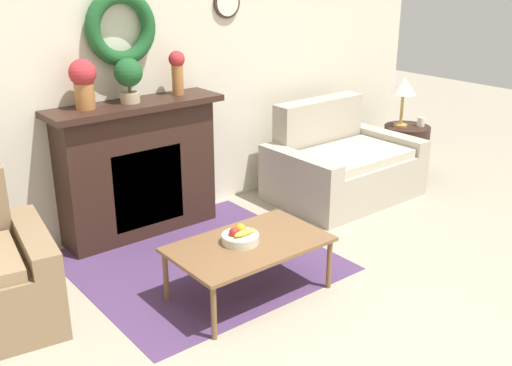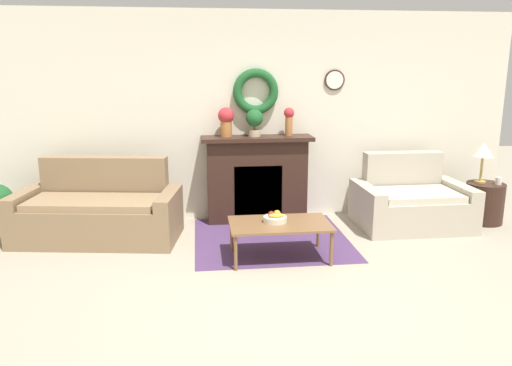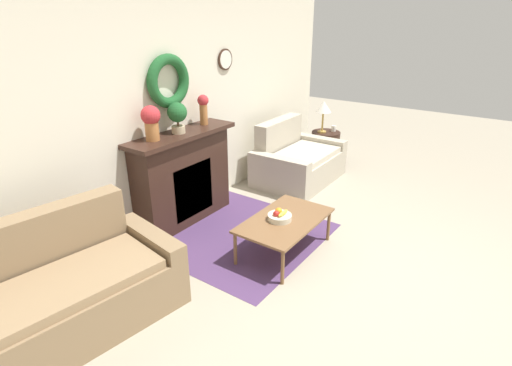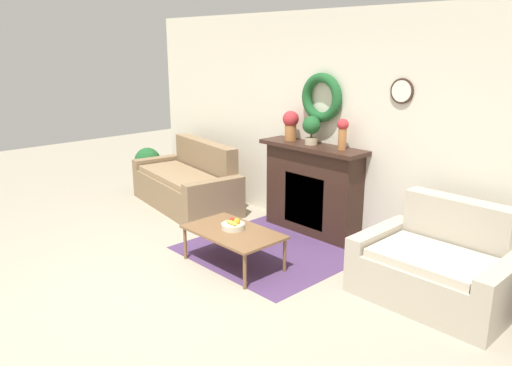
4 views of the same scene
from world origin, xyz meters
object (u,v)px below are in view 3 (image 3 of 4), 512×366
object	(u,v)px
table_lamp	(324,108)
vase_on_mantel_left	(151,121)
vase_on_mantel_right	(203,107)
loveseat_right	(297,161)
potted_plant_on_mantel	(177,115)
couch_left	(56,297)
mug	(334,128)
side_table_by_loveseat	(325,147)
fruit_bowl	(280,216)
fireplace	(183,177)
coffee_table	(285,222)

from	to	relation	value
table_lamp	vase_on_mantel_left	xyz separation A→B (m)	(-3.27, 0.40, 0.40)
vase_on_mantel_left	vase_on_mantel_right	bearing A→B (deg)	0.00
loveseat_right	table_lamp	bearing A→B (deg)	3.45
potted_plant_on_mantel	couch_left	bearing A→B (deg)	-165.59
mug	potted_plant_on_mantel	bearing A→B (deg)	170.50
potted_plant_on_mantel	table_lamp	bearing A→B (deg)	-7.49
loveseat_right	vase_on_mantel_right	xyz separation A→B (m)	(-1.51, 0.47, 1.03)
side_table_by_loveseat	vase_on_mantel_left	distance (m)	3.53
loveseat_right	vase_on_mantel_left	xyz separation A→B (m)	(-2.32, 0.47, 1.03)
fruit_bowl	fireplace	bearing A→B (deg)	91.47
side_table_by_loveseat	vase_on_mantel_left	size ratio (longest dim) A/B	1.41
loveseat_right	potted_plant_on_mantel	size ratio (longest dim) A/B	3.97
vase_on_mantel_right	potted_plant_on_mantel	world-z (taller)	vase_on_mantel_right
couch_left	fruit_bowl	distance (m)	2.14
fireplace	table_lamp	bearing A→B (deg)	-7.86
vase_on_mantel_left	potted_plant_on_mantel	world-z (taller)	vase_on_mantel_left
fireplace	loveseat_right	bearing A→B (deg)	-13.53
side_table_by_loveseat	couch_left	bearing A→B (deg)	-179.31
table_lamp	mug	xyz separation A→B (m)	(0.17, -0.13, -0.37)
fireplace	vase_on_mantel_right	bearing A→B (deg)	0.75
fruit_bowl	potted_plant_on_mantel	distance (m)	1.60
potted_plant_on_mantel	vase_on_mantel_left	bearing A→B (deg)	176.81
vase_on_mantel_left	vase_on_mantel_right	xyz separation A→B (m)	(0.81, 0.00, -0.00)
mug	couch_left	bearing A→B (deg)	179.71
fireplace	loveseat_right	xyz separation A→B (m)	(1.92, -0.46, -0.26)
coffee_table	vase_on_mantel_right	world-z (taller)	vase_on_mantel_right
fruit_bowl	mug	bearing A→B (deg)	14.95
mug	vase_on_mantel_left	distance (m)	3.56
fruit_bowl	mug	xyz separation A→B (m)	(3.01, 0.80, 0.14)
loveseat_right	coffee_table	size ratio (longest dim) A/B	1.30
fireplace	couch_left	size ratio (longest dim) A/B	0.72
table_lamp	vase_on_mantel_right	size ratio (longest dim) A/B	1.46
mug	potted_plant_on_mantel	world-z (taller)	potted_plant_on_mantel
fireplace	vase_on_mantel_left	bearing A→B (deg)	179.21
coffee_table	table_lamp	xyz separation A→B (m)	(2.80, 0.98, 0.58)
side_table_by_loveseat	vase_on_mantel_left	xyz separation A→B (m)	(-3.33, 0.45, 1.08)
table_lamp	mug	world-z (taller)	table_lamp
couch_left	vase_on_mantel_left	distance (m)	1.92
couch_left	vase_on_mantel_left	bearing A→B (deg)	26.97
coffee_table	mug	world-z (taller)	mug
couch_left	vase_on_mantel_right	world-z (taller)	vase_on_mantel_right
loveseat_right	vase_on_mantel_left	size ratio (longest dim) A/B	3.69
potted_plant_on_mantel	fruit_bowl	bearing A→B (deg)	-87.10
mug	potted_plant_on_mantel	distance (m)	3.21
fruit_bowl	vase_on_mantel_right	world-z (taller)	vase_on_mantel_right
couch_left	potted_plant_on_mantel	size ratio (longest dim) A/B	5.70
coffee_table	vase_on_mantel_left	world-z (taller)	vase_on_mantel_left
fireplace	fruit_bowl	bearing A→B (deg)	-88.53
coffee_table	potted_plant_on_mantel	size ratio (longest dim) A/B	3.05
vase_on_mantel_left	loveseat_right	bearing A→B (deg)	-11.43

